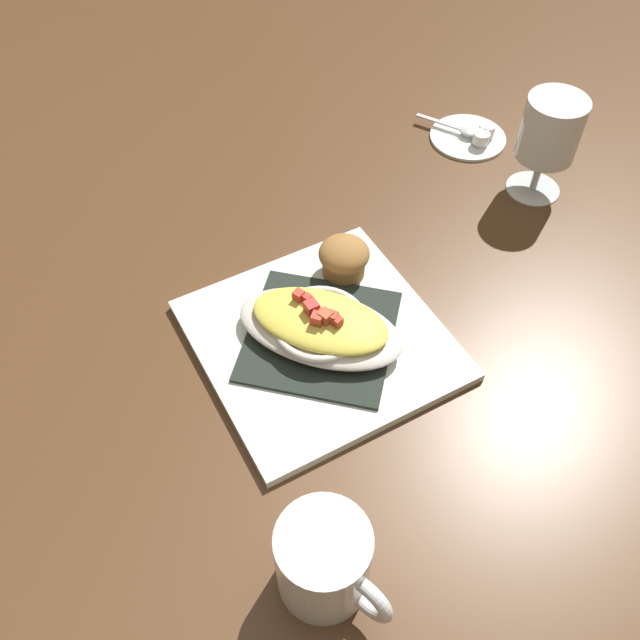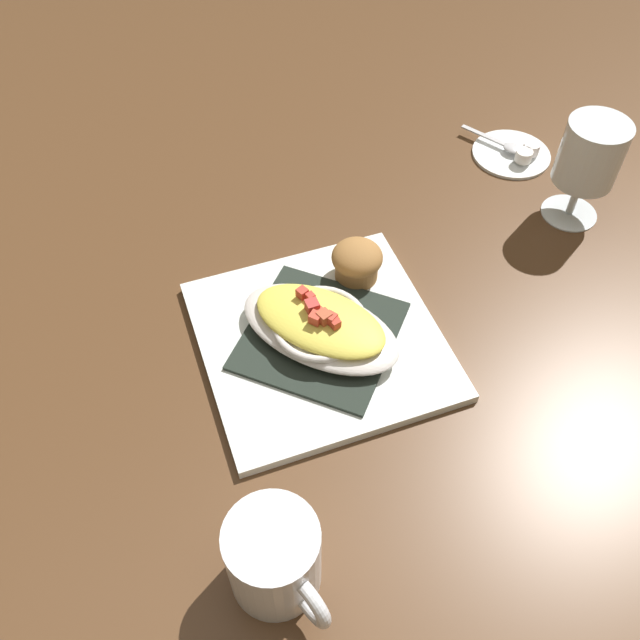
# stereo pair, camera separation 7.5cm
# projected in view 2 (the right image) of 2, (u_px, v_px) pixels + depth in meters

# --- Properties ---
(ground_plane) EXTENTS (2.60, 2.60, 0.00)m
(ground_plane) POSITION_uv_depth(u_px,v_px,m) (320.00, 343.00, 0.79)
(ground_plane) COLOR #54361F
(square_plate) EXTENTS (0.29, 0.29, 0.01)m
(square_plate) POSITION_uv_depth(u_px,v_px,m) (320.00, 340.00, 0.78)
(square_plate) COLOR white
(square_plate) RESTS_ON ground_plane
(folded_napkin) EXTENTS (0.23, 0.23, 0.00)m
(folded_napkin) POSITION_uv_depth(u_px,v_px,m) (320.00, 335.00, 0.78)
(folded_napkin) COLOR #242D26
(folded_napkin) RESTS_ON square_plate
(gratin_dish) EXTENTS (0.22, 0.19, 0.05)m
(gratin_dish) POSITION_uv_depth(u_px,v_px,m) (320.00, 325.00, 0.76)
(gratin_dish) COLOR silver
(gratin_dish) RESTS_ON folded_napkin
(muffin) EXTENTS (0.06, 0.06, 0.05)m
(muffin) POSITION_uv_depth(u_px,v_px,m) (357.00, 261.00, 0.82)
(muffin) COLOR #9A6735
(muffin) RESTS_ON square_plate
(coffee_mug) EXTENTS (0.11, 0.08, 0.09)m
(coffee_mug) POSITION_uv_depth(u_px,v_px,m) (275.00, 561.00, 0.59)
(coffee_mug) COLOR white
(coffee_mug) RESTS_ON ground_plane
(stemmed_glass) EXTENTS (0.08, 0.08, 0.14)m
(stemmed_glass) POSITION_uv_depth(u_px,v_px,m) (589.00, 159.00, 0.85)
(stemmed_glass) COLOR white
(stemmed_glass) RESTS_ON ground_plane
(creamer_saucer) EXTENTS (0.11, 0.11, 0.01)m
(creamer_saucer) POSITION_uv_depth(u_px,v_px,m) (511.00, 153.00, 1.00)
(creamer_saucer) COLOR white
(creamer_saucer) RESTS_ON ground_plane
(spoon) EXTENTS (0.10, 0.05, 0.01)m
(spoon) POSITION_uv_depth(u_px,v_px,m) (507.00, 146.00, 1.00)
(spoon) COLOR silver
(spoon) RESTS_ON creamer_saucer
(creamer_cup_0) EXTENTS (0.02, 0.02, 0.02)m
(creamer_cup_0) POSITION_uv_depth(u_px,v_px,m) (524.00, 156.00, 0.98)
(creamer_cup_0) COLOR white
(creamer_cup_0) RESTS_ON creamer_saucer
(creamer_cup_1) EXTENTS (0.02, 0.02, 0.02)m
(creamer_cup_1) POSITION_uv_depth(u_px,v_px,m) (531.00, 148.00, 0.99)
(creamer_cup_1) COLOR white
(creamer_cup_1) RESTS_ON creamer_saucer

